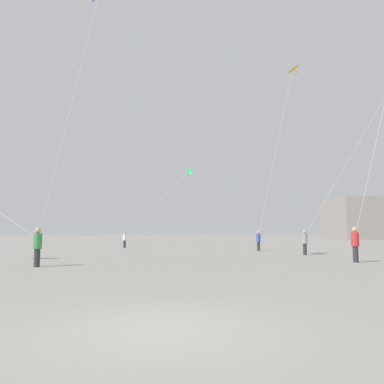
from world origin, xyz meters
name	(u,v)px	position (x,y,z in m)	size (l,w,h in m)	color
ground_plane	(161,330)	(0.00, 0.00, 0.00)	(300.00, 300.00, 0.00)	gray
person_in_grey	(305,241)	(7.74, 20.51, 0.94)	(0.38, 0.38, 1.72)	#2D2D33
person_in_white	(125,239)	(-7.01, 31.69, 0.88)	(0.35, 0.35, 1.60)	#2D2D33
person_in_green	(37,245)	(-6.93, 11.19, 0.99)	(0.39, 0.39, 1.81)	#2D2D33
person_in_blue	(258,240)	(5.37, 26.17, 0.90)	(0.36, 0.36, 1.64)	#2D2D33
person_in_red	(355,243)	(8.75, 14.20, 1.02)	(0.40, 0.40, 1.86)	#2D2D33
kite_amber_diamond	(293,70)	(8.59, 26.16, 15.61)	(3.78, 1.13, 14.85)	yellow
kite_emerald_diamond	(188,173)	(-0.84, 34.60, 7.89)	(6.77, 3.41, 7.11)	green
building_left_hall	(364,219)	(35.00, 76.76, 4.22)	(13.68, 16.98, 8.45)	gray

